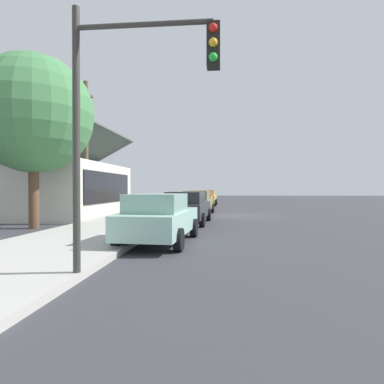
{
  "coord_description": "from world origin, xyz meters",
  "views": [
    {
      "loc": [
        -21.47,
        0.8,
        1.76
      ],
      "look_at": [
        2.48,
        3.15,
        1.49
      ],
      "focal_mm": 31.1,
      "sensor_mm": 36.0,
      "label": 1
    }
  ],
  "objects_px": {
    "shade_tree": "(33,114)",
    "traffic_light_main": "(131,96)",
    "utility_pole_wooden": "(86,148)",
    "car_olive": "(197,202)",
    "car_coral": "(201,200)",
    "car_mustard": "(207,198)",
    "fire_hydrant_red": "(172,208)",
    "car_seafoam": "(160,218)",
    "car_charcoal": "(187,207)"
  },
  "relations": [
    {
      "from": "car_olive",
      "to": "car_coral",
      "type": "bearing_deg",
      "value": 3.75
    },
    {
      "from": "car_seafoam",
      "to": "fire_hydrant_red",
      "type": "bearing_deg",
      "value": 10.25
    },
    {
      "from": "car_mustard",
      "to": "car_olive",
      "type": "bearing_deg",
      "value": -178.86
    },
    {
      "from": "car_coral",
      "to": "car_mustard",
      "type": "distance_m",
      "value": 6.21
    },
    {
      "from": "car_olive",
      "to": "car_coral",
      "type": "relative_size",
      "value": 1.03
    },
    {
      "from": "car_seafoam",
      "to": "utility_pole_wooden",
      "type": "height_order",
      "value": "utility_pole_wooden"
    },
    {
      "from": "traffic_light_main",
      "to": "car_seafoam",
      "type": "bearing_deg",
      "value": 4.28
    },
    {
      "from": "car_olive",
      "to": "car_mustard",
      "type": "xyz_separation_m",
      "value": [
        11.65,
        -0.01,
        0.0
      ]
    },
    {
      "from": "car_mustard",
      "to": "fire_hydrant_red",
      "type": "relative_size",
      "value": 6.91
    },
    {
      "from": "shade_tree",
      "to": "traffic_light_main",
      "type": "bearing_deg",
      "value": -139.62
    },
    {
      "from": "traffic_light_main",
      "to": "utility_pole_wooden",
      "type": "relative_size",
      "value": 0.69
    },
    {
      "from": "car_olive",
      "to": "shade_tree",
      "type": "bearing_deg",
      "value": 145.08
    },
    {
      "from": "car_coral",
      "to": "utility_pole_wooden",
      "type": "distance_m",
      "value": 12.23
    },
    {
      "from": "car_seafoam",
      "to": "shade_tree",
      "type": "height_order",
      "value": "shade_tree"
    },
    {
      "from": "shade_tree",
      "to": "fire_hydrant_red",
      "type": "distance_m",
      "value": 10.14
    },
    {
      "from": "car_olive",
      "to": "traffic_light_main",
      "type": "distance_m",
      "value": 16.4
    },
    {
      "from": "car_coral",
      "to": "traffic_light_main",
      "type": "bearing_deg",
      "value": 179.13
    },
    {
      "from": "car_mustard",
      "to": "fire_hydrant_red",
      "type": "height_order",
      "value": "car_mustard"
    },
    {
      "from": "car_coral",
      "to": "utility_pole_wooden",
      "type": "bearing_deg",
      "value": 151.07
    },
    {
      "from": "car_coral",
      "to": "utility_pole_wooden",
      "type": "xyz_separation_m",
      "value": [
        -10.49,
        5.48,
        3.11
      ]
    },
    {
      "from": "car_coral",
      "to": "car_mustard",
      "type": "bearing_deg",
      "value": -2.47
    },
    {
      "from": "car_seafoam",
      "to": "fire_hydrant_red",
      "type": "height_order",
      "value": "car_seafoam"
    },
    {
      "from": "fire_hydrant_red",
      "to": "car_coral",
      "type": "bearing_deg",
      "value": -13.29
    },
    {
      "from": "car_mustard",
      "to": "fire_hydrant_red",
      "type": "bearing_deg",
      "value": 173.86
    },
    {
      "from": "car_olive",
      "to": "utility_pole_wooden",
      "type": "relative_size",
      "value": 0.64
    },
    {
      "from": "car_coral",
      "to": "car_charcoal",
      "type": "bearing_deg",
      "value": 178.96
    },
    {
      "from": "car_coral",
      "to": "fire_hydrant_red",
      "type": "bearing_deg",
      "value": 165.35
    },
    {
      "from": "utility_pole_wooden",
      "to": "fire_hydrant_red",
      "type": "relative_size",
      "value": 10.56
    },
    {
      "from": "car_mustard",
      "to": "utility_pole_wooden",
      "type": "height_order",
      "value": "utility_pole_wooden"
    },
    {
      "from": "car_olive",
      "to": "fire_hydrant_red",
      "type": "distance_m",
      "value": 1.81
    },
    {
      "from": "car_seafoam",
      "to": "car_coral",
      "type": "xyz_separation_m",
      "value": [
        17.18,
        -0.15,
        0.0
      ]
    },
    {
      "from": "shade_tree",
      "to": "car_coral",
      "type": "bearing_deg",
      "value": -24.63
    },
    {
      "from": "car_coral",
      "to": "shade_tree",
      "type": "xyz_separation_m",
      "value": [
        -13.91,
        6.38,
        4.18
      ]
    },
    {
      "from": "car_seafoam",
      "to": "car_olive",
      "type": "height_order",
      "value": "same"
    },
    {
      "from": "car_seafoam",
      "to": "car_charcoal",
      "type": "bearing_deg",
      "value": 1.29
    },
    {
      "from": "traffic_light_main",
      "to": "utility_pole_wooden",
      "type": "xyz_separation_m",
      "value": [
        11.13,
        5.66,
        0.44
      ]
    },
    {
      "from": "car_seafoam",
      "to": "fire_hydrant_red",
      "type": "relative_size",
      "value": 6.58
    },
    {
      "from": "car_seafoam",
      "to": "car_olive",
      "type": "bearing_deg",
      "value": 2.04
    },
    {
      "from": "car_charcoal",
      "to": "fire_hydrant_red",
      "type": "height_order",
      "value": "car_charcoal"
    },
    {
      "from": "car_coral",
      "to": "car_olive",
      "type": "bearing_deg",
      "value": 179.84
    },
    {
      "from": "traffic_light_main",
      "to": "utility_pole_wooden",
      "type": "bearing_deg",
      "value": 26.95
    },
    {
      "from": "traffic_light_main",
      "to": "car_olive",
      "type": "bearing_deg",
      "value": 0.24
    },
    {
      "from": "car_mustard",
      "to": "traffic_light_main",
      "type": "xyz_separation_m",
      "value": [
        -27.82,
        -0.06,
        2.67
      ]
    },
    {
      "from": "car_charcoal",
      "to": "traffic_light_main",
      "type": "bearing_deg",
      "value": -176.58
    },
    {
      "from": "car_mustard",
      "to": "fire_hydrant_red",
      "type": "distance_m",
      "value": 12.56
    },
    {
      "from": "utility_pole_wooden",
      "to": "car_charcoal",
      "type": "bearing_deg",
      "value": -97.66
    },
    {
      "from": "car_charcoal",
      "to": "utility_pole_wooden",
      "type": "relative_size",
      "value": 0.66
    },
    {
      "from": "car_charcoal",
      "to": "car_mustard",
      "type": "relative_size",
      "value": 1.01
    },
    {
      "from": "car_seafoam",
      "to": "car_charcoal",
      "type": "distance_m",
      "value": 5.95
    },
    {
      "from": "car_olive",
      "to": "traffic_light_main",
      "type": "relative_size",
      "value": 0.92
    }
  ]
}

